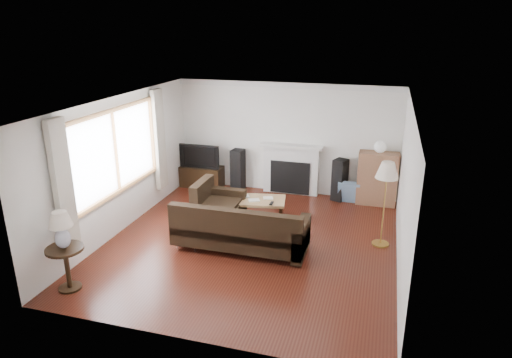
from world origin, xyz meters
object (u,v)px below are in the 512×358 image
(bookshelf, at_px, (377,179))
(side_table, at_px, (67,268))
(sectional_sofa, at_px, (241,227))
(coffee_table, at_px, (255,210))
(tv_stand, at_px, (202,176))
(floor_lamp, at_px, (384,205))

(bookshelf, bearing_deg, side_table, -131.86)
(bookshelf, height_order, sectional_sofa, bookshelf)
(coffee_table, bearing_deg, sectional_sofa, -95.42)
(coffee_table, bearing_deg, bookshelf, 25.06)
(coffee_table, bearing_deg, tv_stand, 129.09)
(tv_stand, height_order, floor_lamp, floor_lamp)
(floor_lamp, distance_m, side_table, 5.17)
(tv_stand, bearing_deg, bookshelf, 0.38)
(sectional_sofa, relative_size, floor_lamp, 1.62)
(floor_lamp, bearing_deg, sectional_sofa, -160.61)
(bookshelf, bearing_deg, tv_stand, -179.62)
(tv_stand, distance_m, side_table, 4.67)
(floor_lamp, bearing_deg, tv_stand, 155.14)
(tv_stand, xyz_separation_m, coffee_table, (1.77, -1.55, -0.02))
(side_table, bearing_deg, floor_lamp, 31.94)
(coffee_table, xyz_separation_m, side_table, (-1.95, -3.12, 0.11))
(coffee_table, distance_m, floor_lamp, 2.51)
(bookshelf, distance_m, side_table, 6.31)
(side_table, bearing_deg, sectional_sofa, 43.03)
(coffee_table, height_order, floor_lamp, floor_lamp)
(sectional_sofa, distance_m, floor_lamp, 2.50)
(bookshelf, relative_size, floor_lamp, 0.75)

